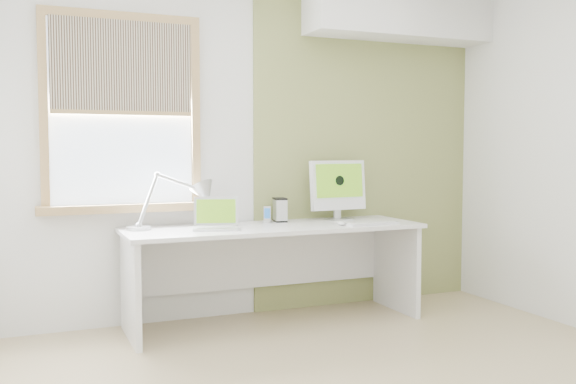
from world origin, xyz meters
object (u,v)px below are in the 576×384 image
desk_lamp (193,198)px  imac (338,187)px  desk (271,251)px  laptop (216,221)px  external_drive (280,210)px

desk_lamp → imac: imac is taller
desk → laptop: bearing=-171.4°
laptop → external_drive: laptop is taller
laptop → desk: bearing=8.6°
desk → imac: bearing=10.7°
desk → external_drive: (0.14, 0.16, 0.29)m
laptop → desk_lamp: bearing=123.3°
laptop → imac: bearing=9.8°
imac → laptop: bearing=-170.2°
desk_lamp → external_drive: bearing=3.9°
imac → desk: bearing=-169.3°
external_drive → imac: (0.48, -0.05, 0.17)m
external_drive → imac: bearing=-5.6°
desk_lamp → desk: bearing=-11.5°
desk_lamp → imac: (1.18, 0.00, 0.05)m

